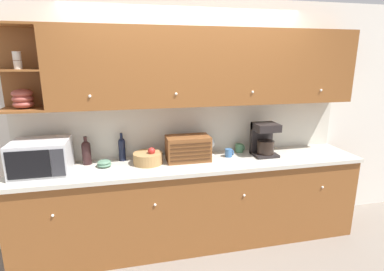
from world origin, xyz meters
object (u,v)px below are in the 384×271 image
at_px(wine_bottle, 86,152).
at_px(bowl_stack_on_counter, 104,163).
at_px(bread_box, 188,148).
at_px(second_wine_bottle, 122,148).
at_px(coffee_maker, 264,139).
at_px(wine_glass, 212,144).
at_px(fruit_basket, 148,158).
at_px(mug_blue_second, 229,153).
at_px(microwave, 41,157).
at_px(mug, 239,148).

distance_m(wine_bottle, bowl_stack_on_counter, 0.23).
bearing_deg(wine_bottle, bread_box, -6.23).
relative_size(second_wine_bottle, coffee_maker, 0.82).
distance_m(wine_bottle, wine_glass, 1.33).
relative_size(wine_bottle, fruit_basket, 0.98).
bearing_deg(bowl_stack_on_counter, bread_box, 0.44).
xyz_separation_m(second_wine_bottle, fruit_basket, (0.26, -0.16, -0.07)).
bearing_deg(coffee_maker, wine_glass, 166.72).
bearing_deg(second_wine_bottle, wine_bottle, -173.64).
distance_m(bowl_stack_on_counter, mug_blue_second, 1.32).
relative_size(bowl_stack_on_counter, bread_box, 0.31).
distance_m(microwave, wine_bottle, 0.42).
distance_m(microwave, fruit_basket, 1.00).
bearing_deg(fruit_basket, bread_box, 1.72).
bearing_deg(second_wine_bottle, bowl_stack_on_counter, -138.56).
distance_m(second_wine_bottle, fruit_basket, 0.31).
relative_size(bowl_stack_on_counter, wine_glass, 0.75).
bearing_deg(microwave, bread_box, 2.08).
height_order(wine_bottle, bowl_stack_on_counter, wine_bottle).
height_order(second_wine_bottle, coffee_maker, coffee_maker).
distance_m(wine_glass, coffee_maker, 0.59).
xyz_separation_m(microwave, mug_blue_second, (1.88, 0.07, -0.11)).
height_order(fruit_basket, mug, fruit_basket).
height_order(wine_bottle, bread_box, wine_bottle).
bearing_deg(bread_box, bowl_stack_on_counter, -179.56).
bearing_deg(mug_blue_second, wine_glass, 147.16).
bearing_deg(microwave, mug, 5.60).
height_order(wine_glass, mug, wine_glass).
height_order(bread_box, mug_blue_second, bread_box).
bearing_deg(bowl_stack_on_counter, wine_bottle, 145.41).
bearing_deg(coffee_maker, mug_blue_second, 176.29).
relative_size(bowl_stack_on_counter, mug, 1.39).
height_order(second_wine_bottle, mug_blue_second, second_wine_bottle).
bearing_deg(wine_bottle, coffee_maker, -3.74).
distance_m(fruit_basket, mug_blue_second, 0.89).
height_order(wine_bottle, mug_blue_second, wine_bottle).
height_order(fruit_basket, coffee_maker, coffee_maker).
bearing_deg(bread_box, fruit_basket, -178.28).
relative_size(microwave, bread_box, 1.11).
height_order(bowl_stack_on_counter, second_wine_bottle, second_wine_bottle).
xyz_separation_m(mug_blue_second, coffee_maker, (0.40, -0.03, 0.14)).
bearing_deg(bread_box, wine_glass, 22.59).
bearing_deg(bread_box, second_wine_bottle, 167.39).
bearing_deg(microwave, wine_glass, 5.81).
bearing_deg(mug, microwave, -174.40).
distance_m(microwave, coffee_maker, 2.28).
bearing_deg(coffee_maker, microwave, -178.99).
xyz_separation_m(wine_bottle, coffee_maker, (1.89, -0.12, 0.05)).
xyz_separation_m(fruit_basket, mug, (1.06, 0.16, -0.01)).
bearing_deg(second_wine_bottle, coffee_maker, -6.05).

